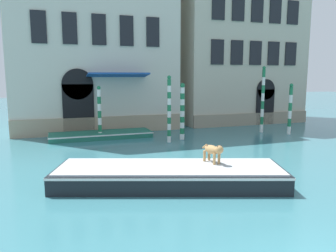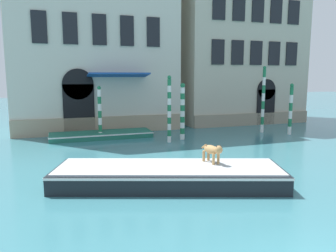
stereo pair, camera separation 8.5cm
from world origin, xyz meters
name	(u,v)px [view 1 (the left image)]	position (x,y,z in m)	size (l,w,h in m)	color
palazzo_left	(93,22)	(-1.75, 21.14, 7.70)	(11.30, 7.40, 15.43)	beige
palazzo_right	(236,30)	(10.07, 21.14, 7.66)	(10.22, 6.13, 15.35)	#BCB29E
boat_foreground	(169,175)	(-0.98, 6.72, 0.37)	(8.35, 4.88, 0.70)	black
dog_on_deck	(213,150)	(0.65, 6.57, 1.18)	(0.47, 1.08, 0.73)	tan
boat_moored_near_palazzo	(101,135)	(-2.02, 16.57, 0.20)	(6.26, 1.93, 0.37)	#1E6651
mooring_pole_0	(99,112)	(-2.11, 16.35, 1.64)	(0.23, 0.23, 3.24)	white
mooring_pole_1	(182,111)	(2.59, 14.44, 1.73)	(0.28, 0.28, 3.42)	white
mooring_pole_2	(169,109)	(1.55, 13.90, 1.95)	(0.23, 0.23, 3.87)	white
mooring_pole_3	(263,99)	(8.73, 15.07, 2.27)	(0.22, 0.22, 4.50)	white
mooring_pole_4	(290,109)	(9.98, 13.78, 1.70)	(0.24, 0.24, 3.36)	white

